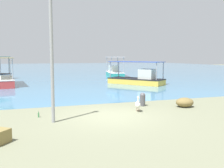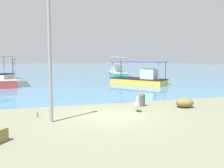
{
  "view_description": "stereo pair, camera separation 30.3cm",
  "coord_description": "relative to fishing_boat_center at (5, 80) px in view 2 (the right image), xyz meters",
  "views": [
    {
      "loc": [
        -3.49,
        -10.71,
        2.73
      ],
      "look_at": [
        1.05,
        3.06,
        1.13
      ],
      "focal_mm": 40.0,
      "sensor_mm": 36.0,
      "label": 1
    },
    {
      "loc": [
        -3.2,
        -10.8,
        2.73
      ],
      "look_at": [
        1.05,
        3.06,
        1.13
      ],
      "focal_mm": 40.0,
      "sensor_mm": 36.0,
      "label": 2
    }
  ],
  "objects": [
    {
      "name": "fishing_boat_center",
      "position": [
        0.0,
        0.0,
        0.0
      ],
      "size": [
        2.58,
        6.42,
        2.63
      ],
      "color": "#C63C38",
      "rests_on": "harbor_water"
    },
    {
      "name": "mooring_bollard",
      "position": [
        8.4,
        -13.29,
        -0.14
      ],
      "size": [
        0.31,
        0.31,
        0.75
      ],
      "color": "#47474C",
      "rests_on": "ground"
    },
    {
      "name": "fishing_boat_outer",
      "position": [
        12.66,
        -3.17,
        0.04
      ],
      "size": [
        4.93,
        5.6,
        2.24
      ],
      "color": "gold",
      "rests_on": "harbor_water"
    },
    {
      "name": "ground",
      "position": [
        6.02,
        -14.98,
        -0.54
      ],
      "size": [
        120.0,
        120.0,
        0.0
      ],
      "primitive_type": "plane",
      "color": "#72755A"
    },
    {
      "name": "glass_bottle",
      "position": [
        2.83,
        -14.19,
        -0.43
      ],
      "size": [
        0.07,
        0.07,
        0.27
      ],
      "color": "#3F7F4C",
      "rests_on": "ground"
    },
    {
      "name": "lamp_post",
      "position": [
        3.39,
        -15.29,
        2.48
      ],
      "size": [
        0.28,
        0.28,
        5.32
      ],
      "color": "gray",
      "rests_on": "ground"
    },
    {
      "name": "pelican",
      "position": [
        7.57,
        -14.51,
        -0.16
      ],
      "size": [
        0.46,
        0.78,
        0.8
      ],
      "color": "#E0997A",
      "rests_on": "ground"
    },
    {
      "name": "harbor_water",
      "position": [
        6.02,
        33.02,
        -0.54
      ],
      "size": [
        110.0,
        90.0,
        0.0
      ],
      "primitive_type": "cube",
      "color": "teal",
      "rests_on": "ground"
    },
    {
      "name": "fishing_boat_near_right",
      "position": [
        13.75,
        7.25,
        0.06
      ],
      "size": [
        2.77,
        5.42,
        2.68
      ],
      "color": "teal",
      "rests_on": "harbor_water"
    },
    {
      "name": "net_pile",
      "position": [
        10.46,
        -14.26,
        -0.28
      ],
      "size": [
        0.98,
        0.83,
        0.51
      ],
      "primitive_type": "ellipsoid",
      "color": "brown",
      "rests_on": "ground"
    }
  ]
}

